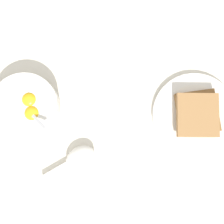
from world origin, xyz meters
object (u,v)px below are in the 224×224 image
toast_plate (195,116)px  soup_spoon (78,160)px  toast_sandwich (198,115)px  egg_bowl (27,108)px

toast_plate → soup_spoon: soup_spoon is taller
toast_plate → toast_sandwich: size_ratio=1.43×
toast_plate → toast_sandwich: bearing=-55.7°
egg_bowl → toast_sandwich: (-0.27, -0.33, 0.01)m
egg_bowl → toast_plate: 0.43m
toast_plate → toast_sandwich: toast_sandwich is taller
egg_bowl → soup_spoon: egg_bowl is taller
toast_plate → toast_sandwich: (0.00, -0.00, 0.03)m
egg_bowl → soup_spoon: (-0.18, -0.02, -0.01)m
toast_sandwich → soup_spoon: (0.09, 0.31, -0.02)m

